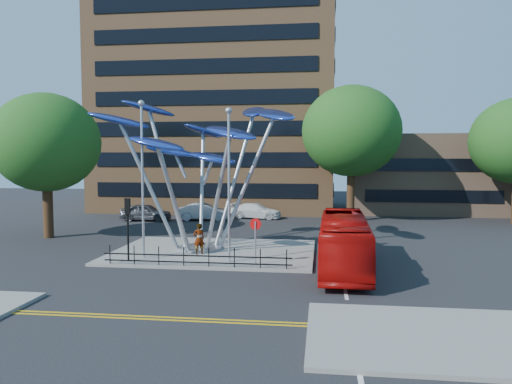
# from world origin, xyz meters

# --- Properties ---
(ground) EXTENTS (120.00, 120.00, 0.00)m
(ground) POSITION_xyz_m (0.00, 0.00, 0.00)
(ground) COLOR black
(ground) RESTS_ON ground
(traffic_island) EXTENTS (12.00, 9.00, 0.15)m
(traffic_island) POSITION_xyz_m (-1.00, 6.00, 0.07)
(traffic_island) COLOR slate
(traffic_island) RESTS_ON ground
(pavement_right) EXTENTS (12.00, 6.00, 0.15)m
(pavement_right) POSITION_xyz_m (11.00, -7.00, 0.07)
(pavement_right) COLOR slate
(pavement_right) RESTS_ON ground
(double_yellow_near) EXTENTS (40.00, 0.12, 0.01)m
(double_yellow_near) POSITION_xyz_m (0.00, -6.00, 0.01)
(double_yellow_near) COLOR gold
(double_yellow_near) RESTS_ON ground
(double_yellow_far) EXTENTS (40.00, 0.12, 0.01)m
(double_yellow_far) POSITION_xyz_m (0.00, -6.30, 0.01)
(double_yellow_far) COLOR gold
(double_yellow_far) RESTS_ON ground
(brick_tower) EXTENTS (25.00, 15.00, 30.00)m
(brick_tower) POSITION_xyz_m (-6.00, 32.00, 15.00)
(brick_tower) COLOR #91653F
(brick_tower) RESTS_ON ground
(low_building_near) EXTENTS (15.00, 8.00, 8.00)m
(low_building_near) POSITION_xyz_m (16.00, 30.00, 4.00)
(low_building_near) COLOR #9C775C
(low_building_near) RESTS_ON ground
(tree_right) EXTENTS (8.80, 8.80, 12.11)m
(tree_right) POSITION_xyz_m (8.00, 22.00, 8.04)
(tree_right) COLOR black
(tree_right) RESTS_ON ground
(tree_left) EXTENTS (7.60, 7.60, 10.32)m
(tree_left) POSITION_xyz_m (-14.00, 10.00, 6.79)
(tree_left) COLOR black
(tree_left) RESTS_ON ground
(leaf_sculpture) EXTENTS (12.72, 9.54, 9.51)m
(leaf_sculpture) POSITION_xyz_m (-2.07, 6.68, 6.87)
(leaf_sculpture) COLOR #9EA0A5
(leaf_sculpture) RESTS_ON traffic_island
(street_lamp_left) EXTENTS (0.36, 0.36, 8.80)m
(street_lamp_left) POSITION_xyz_m (-4.50, 3.50, 5.36)
(street_lamp_left) COLOR #9EA0A5
(street_lamp_left) RESTS_ON traffic_island
(street_lamp_right) EXTENTS (0.36, 0.36, 8.30)m
(street_lamp_right) POSITION_xyz_m (0.50, 3.00, 5.09)
(street_lamp_right) COLOR #9EA0A5
(street_lamp_right) RESTS_ON traffic_island
(traffic_light_island) EXTENTS (0.28, 0.18, 3.42)m
(traffic_light_island) POSITION_xyz_m (-5.00, 2.50, 2.61)
(traffic_light_island) COLOR black
(traffic_light_island) RESTS_ON traffic_island
(no_entry_sign_island) EXTENTS (0.60, 0.10, 2.45)m
(no_entry_sign_island) POSITION_xyz_m (2.00, 2.52, 1.82)
(no_entry_sign_island) COLOR #9EA0A5
(no_entry_sign_island) RESTS_ON traffic_island
(pedestrian_railing_front) EXTENTS (10.00, 0.06, 1.00)m
(pedestrian_railing_front) POSITION_xyz_m (-1.00, 1.70, 0.55)
(pedestrian_railing_front) COLOR black
(pedestrian_railing_front) RESTS_ON traffic_island
(red_bus) EXTENTS (2.60, 10.23, 2.84)m
(red_bus) POSITION_xyz_m (6.60, 2.68, 1.42)
(red_bus) COLOR #A30A07
(red_bus) RESTS_ON ground
(pedestrian) EXTENTS (0.79, 0.70, 1.81)m
(pedestrian) POSITION_xyz_m (-1.64, 4.85, 1.05)
(pedestrian) COLOR gray
(pedestrian) RESTS_ON traffic_island
(parked_car_left) EXTENTS (4.56, 1.84, 1.55)m
(parked_car_left) POSITION_xyz_m (-10.31, 19.82, 0.78)
(parked_car_left) COLOR #45474D
(parked_car_left) RESTS_ON ground
(parked_car_mid) EXTENTS (4.97, 2.32, 1.58)m
(parked_car_mid) POSITION_xyz_m (-5.19, 20.80, 0.79)
(parked_car_mid) COLOR #A2A3A9
(parked_car_mid) RESTS_ON ground
(parked_car_right) EXTENTS (5.05, 2.61, 1.40)m
(parked_car_right) POSITION_xyz_m (-0.69, 22.84, 0.70)
(parked_car_right) COLOR white
(parked_car_right) RESTS_ON ground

